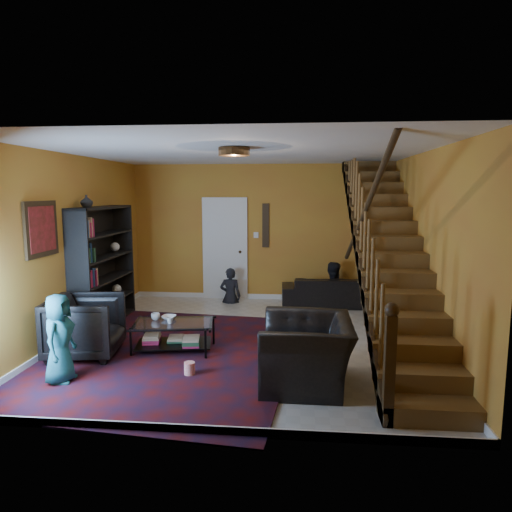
{
  "coord_description": "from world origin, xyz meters",
  "views": [
    {
      "loc": [
        0.82,
        -6.63,
        2.24
      ],
      "look_at": [
        0.17,
        0.4,
        1.24
      ],
      "focal_mm": 32.0,
      "sensor_mm": 36.0,
      "label": 1
    }
  ],
  "objects": [
    {
      "name": "staircase",
      "position": [
        2.12,
        -0.0,
        1.4
      ],
      "size": [
        0.95,
        5.02,
        3.18
      ],
      "color": "brown",
      "rests_on": "floor"
    },
    {
      "name": "vase",
      "position": [
        -2.41,
        0.1,
        2.1
      ],
      "size": [
        0.18,
        0.18,
        0.19
      ],
      "primitive_type": "imported",
      "color": "#999999",
      "rests_on": "bookshelf"
    },
    {
      "name": "cup_a",
      "position": [
        -1.2,
        -0.45,
        0.47
      ],
      "size": [
        0.15,
        0.15,
        0.1
      ],
      "primitive_type": "imported",
      "rotation": [
        0.0,
        0.0,
        0.25
      ],
      "color": "#999999",
      "rests_on": "coffee_table"
    },
    {
      "name": "room",
      "position": [
        -1.33,
        1.33,
        0.05
      ],
      "size": [
        5.5,
        5.5,
        5.5
      ],
      "color": "#BA8D29",
      "rests_on": "ground"
    },
    {
      "name": "door",
      "position": [
        -0.7,
        2.73,
        1.02
      ],
      "size": [
        0.82,
        0.05,
        2.05
      ],
      "primitive_type": "cube",
      "color": "silver",
      "rests_on": "floor"
    },
    {
      "name": "wall_hanging",
      "position": [
        0.15,
        2.73,
        1.55
      ],
      "size": [
        0.14,
        0.03,
        0.9
      ],
      "primitive_type": "cube",
      "color": "black",
      "rests_on": "room"
    },
    {
      "name": "person_adult_b",
      "position": [
        1.5,
        2.35,
        0.21
      ],
      "size": [
        0.68,
        0.56,
        1.32
      ],
      "primitive_type": "imported",
      "rotation": [
        0.0,
        0.0,
        3.05
      ],
      "color": "black",
      "rests_on": "sofa"
    },
    {
      "name": "bowl",
      "position": [
        -1.02,
        -0.38,
        0.44
      ],
      "size": [
        0.22,
        0.22,
        0.05
      ],
      "primitive_type": "imported",
      "rotation": [
        0.0,
        0.0,
        -0.09
      ],
      "color": "#999999",
      "rests_on": "coffee_table"
    },
    {
      "name": "framed_picture",
      "position": [
        -2.57,
        -0.9,
        1.75
      ],
      "size": [
        0.04,
        0.74,
        0.74
      ],
      "primitive_type": "cube",
      "color": "maroon",
      "rests_on": "room"
    },
    {
      "name": "popcorn_bucket",
      "position": [
        -0.48,
        -1.39,
        0.1
      ],
      "size": [
        0.16,
        0.16,
        0.15
      ],
      "primitive_type": "cylinder",
      "rotation": [
        0.0,
        0.0,
        -0.22
      ],
      "color": "red",
      "rests_on": "rug"
    },
    {
      "name": "rug",
      "position": [
        -1.06,
        -0.72,
        0.01
      ],
      "size": [
        4.0,
        4.47,
        0.02
      ],
      "primitive_type": "cube",
      "rotation": [
        0.0,
        0.0,
        -0.1
      ],
      "color": "#440C0C",
      "rests_on": "floor"
    },
    {
      "name": "coffee_table",
      "position": [
        -0.91,
        -0.55,
        0.24
      ],
      "size": [
        1.18,
        0.81,
        0.42
      ],
      "rotation": [
        0.0,
        0.0,
        0.17
      ],
      "color": "black",
      "rests_on": "floor"
    },
    {
      "name": "floor",
      "position": [
        0.0,
        0.0,
        0.0
      ],
      "size": [
        5.5,
        5.5,
        0.0
      ],
      "primitive_type": "plane",
      "color": "beige",
      "rests_on": "ground"
    },
    {
      "name": "person_child",
      "position": [
        -1.95,
        -1.72,
        0.54
      ],
      "size": [
        0.36,
        0.54,
        1.07
      ],
      "primitive_type": "imported",
      "rotation": [
        0.0,
        0.0,
        1.62
      ],
      "color": "#1C576B",
      "rests_on": "armchair_left"
    },
    {
      "name": "bookshelf",
      "position": [
        -2.4,
        0.6,
        0.96
      ],
      "size": [
        0.35,
        1.8,
        2.0
      ],
      "color": "black",
      "rests_on": "floor"
    },
    {
      "name": "ceiling_fixture",
      "position": [
        0.0,
        -0.8,
        2.74
      ],
      "size": [
        0.4,
        0.4,
        0.1
      ],
      "primitive_type": "cylinder",
      "color": "#3F2814",
      "rests_on": "room"
    },
    {
      "name": "armchair_left",
      "position": [
        -2.05,
        -0.87,
        0.42
      ],
      "size": [
        1.04,
        1.02,
        0.84
      ],
      "primitive_type": "imported",
      "rotation": [
        0.0,
        0.0,
        1.71
      ],
      "color": "black",
      "rests_on": "floor"
    },
    {
      "name": "sofa",
      "position": [
        1.5,
        2.3,
        0.29
      ],
      "size": [
        2.01,
        0.86,
        0.58
      ],
      "primitive_type": "imported",
      "rotation": [
        0.0,
        0.0,
        3.19
      ],
      "color": "black",
      "rests_on": "floor"
    },
    {
      "name": "cup_b",
      "position": [
        -0.95,
        -0.6,
        0.46
      ],
      "size": [
        0.11,
        0.11,
        0.09
      ],
      "primitive_type": "imported",
      "rotation": [
        0.0,
        0.0,
        -0.28
      ],
      "color": "#999999",
      "rests_on": "coffee_table"
    },
    {
      "name": "person_adult_a",
      "position": [
        -0.54,
        2.35,
        0.13
      ],
      "size": [
        0.43,
        0.28,
        1.17
      ],
      "primitive_type": "imported",
      "rotation": [
        0.0,
        0.0,
        3.15
      ],
      "color": "black",
      "rests_on": "sofa"
    },
    {
      "name": "armchair_right",
      "position": [
        0.94,
        -1.48,
        0.39
      ],
      "size": [
        1.05,
        1.2,
        0.77
      ],
      "primitive_type": "imported",
      "rotation": [
        0.0,
        0.0,
        -1.58
      ],
      "color": "black",
      "rests_on": "floor"
    }
  ]
}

